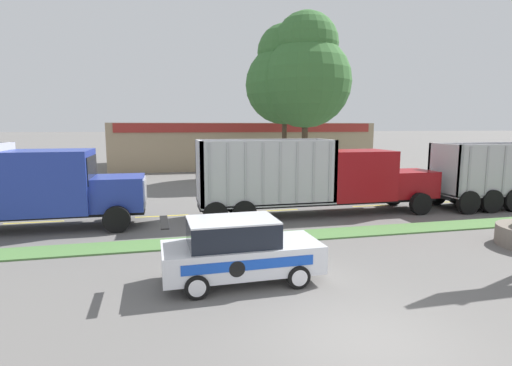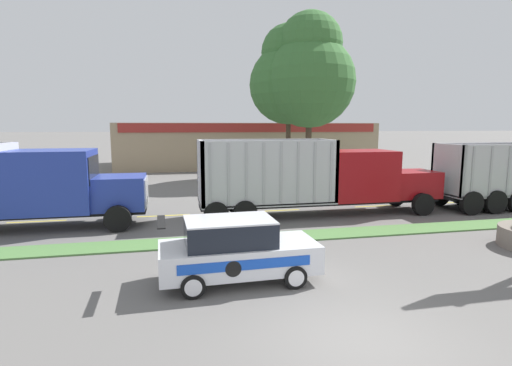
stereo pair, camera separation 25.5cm
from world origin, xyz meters
name	(u,v)px [view 2 (the right image)]	position (x,y,z in m)	size (l,w,h in m)	color
ground_plane	(360,342)	(0.00, 0.00, 0.00)	(600.00, 600.00, 0.00)	slate
grass_verge	(269,238)	(0.00, 7.34, 0.03)	(120.00, 1.36, 0.06)	#517F42
centre_line_2	(37,221)	(-9.27, 12.02, 0.00)	(2.40, 0.14, 0.01)	yellow
centre_line_3	(164,216)	(-3.87, 12.02, 0.00)	(2.40, 0.14, 0.01)	yellow
centre_line_4	(276,211)	(1.53, 12.02, 0.00)	(2.40, 0.14, 0.01)	yellow
centre_line_5	(376,206)	(6.93, 12.02, 0.00)	(2.40, 0.14, 0.01)	yellow
centre_line_6	(466,202)	(12.33, 12.02, 0.00)	(2.40, 0.14, 0.01)	yellow
dump_truck_lead	(339,180)	(4.24, 10.76, 1.61)	(11.51, 2.63, 3.53)	black
dump_truck_trail	(28,188)	(-9.11, 10.75, 1.66)	(10.92, 2.82, 3.63)	black
rally_car	(236,250)	(-1.84, 3.55, 0.87)	(4.22, 1.99, 1.75)	silver
store_building_backdrop	(243,144)	(4.14, 35.85, 2.21)	(25.32, 12.10, 4.42)	#9E896B
tree_behind_left	(310,73)	(7.03, 22.98, 8.14)	(6.93, 6.93, 12.65)	#473828
tree_behind_centre	(289,77)	(5.76, 24.24, 7.96)	(6.19, 6.19, 11.99)	#473828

